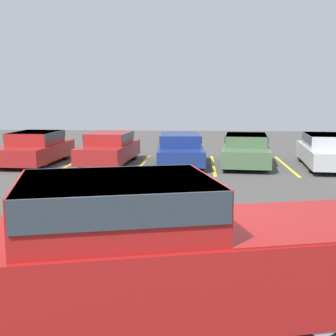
{
  "coord_description": "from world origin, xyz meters",
  "views": [
    {
      "loc": [
        0.81,
        -5.8,
        2.78
      ],
      "look_at": [
        0.04,
        5.4,
        1.0
      ],
      "focal_mm": 50.0,
      "sensor_mm": 36.0,
      "label": 1
    }
  ],
  "objects_px": {
    "parked_sedan_c": "(180,148)",
    "parked_sedan_e": "(327,150)",
    "parked_sedan_b": "(109,147)",
    "pickup_truck": "(145,255)",
    "parked_sedan_d": "(246,149)",
    "parked_sedan_a": "(36,147)"
  },
  "relations": [
    {
      "from": "pickup_truck",
      "to": "parked_sedan_c",
      "type": "distance_m",
      "value": 13.2
    },
    {
      "from": "pickup_truck",
      "to": "parked_sedan_e",
      "type": "xyz_separation_m",
      "value": [
        5.52,
        12.92,
        -0.24
      ]
    },
    {
      "from": "parked_sedan_e",
      "to": "parked_sedan_c",
      "type": "bearing_deg",
      "value": -88.35
    },
    {
      "from": "pickup_truck",
      "to": "parked_sedan_d",
      "type": "bearing_deg",
      "value": 64.53
    },
    {
      "from": "parked_sedan_a",
      "to": "parked_sedan_e",
      "type": "relative_size",
      "value": 0.92
    },
    {
      "from": "parked_sedan_a",
      "to": "parked_sedan_c",
      "type": "distance_m",
      "value": 5.82
    },
    {
      "from": "parked_sedan_c",
      "to": "parked_sedan_e",
      "type": "height_order",
      "value": "parked_sedan_e"
    },
    {
      "from": "parked_sedan_c",
      "to": "parked_sedan_e",
      "type": "xyz_separation_m",
      "value": [
        5.67,
        -0.27,
        0.02
      ]
    },
    {
      "from": "parked_sedan_b",
      "to": "parked_sedan_d",
      "type": "relative_size",
      "value": 0.91
    },
    {
      "from": "pickup_truck",
      "to": "parked_sedan_d",
      "type": "height_order",
      "value": "pickup_truck"
    },
    {
      "from": "pickup_truck",
      "to": "parked_sedan_d",
      "type": "relative_size",
      "value": 1.35
    },
    {
      "from": "parked_sedan_a",
      "to": "parked_sedan_e",
      "type": "height_order",
      "value": "parked_sedan_a"
    },
    {
      "from": "parked_sedan_b",
      "to": "parked_sedan_d",
      "type": "distance_m",
      "value": 5.45
    },
    {
      "from": "parked_sedan_d",
      "to": "parked_sedan_e",
      "type": "bearing_deg",
      "value": 87.89
    },
    {
      "from": "pickup_truck",
      "to": "parked_sedan_c",
      "type": "xyz_separation_m",
      "value": [
        -0.15,
        13.2,
        -0.25
      ]
    },
    {
      "from": "parked_sedan_b",
      "to": "parked_sedan_c",
      "type": "relative_size",
      "value": 0.96
    },
    {
      "from": "pickup_truck",
      "to": "parked_sedan_c",
      "type": "bearing_deg",
      "value": 75.64
    },
    {
      "from": "parked_sedan_b",
      "to": "parked_sedan_c",
      "type": "height_order",
      "value": "parked_sedan_b"
    },
    {
      "from": "parked_sedan_c",
      "to": "parked_sedan_d",
      "type": "bearing_deg",
      "value": 88.73
    },
    {
      "from": "parked_sedan_c",
      "to": "parked_sedan_b",
      "type": "bearing_deg",
      "value": -94.07
    },
    {
      "from": "parked_sedan_e",
      "to": "pickup_truck",
      "type": "bearing_deg",
      "value": -18.7
    },
    {
      "from": "pickup_truck",
      "to": "parked_sedan_e",
      "type": "relative_size",
      "value": 1.32
    }
  ]
}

